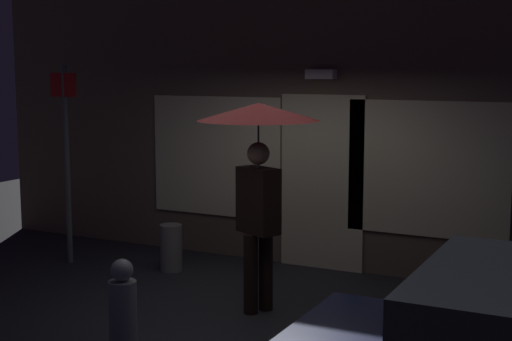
{
  "coord_description": "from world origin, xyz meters",
  "views": [
    {
      "loc": [
        3.45,
        -6.47,
        2.54
      ],
      "look_at": [
        0.03,
        0.29,
        1.49
      ],
      "focal_mm": 52.58,
      "sensor_mm": 36.0,
      "label": 1
    }
  ],
  "objects_px": {
    "sidewalk_bollard": "(171,248)",
    "fire_hydrant": "(123,307)",
    "street_sign_post": "(67,153)",
    "person_with_umbrella": "(258,145)"
  },
  "relations": [
    {
      "from": "sidewalk_bollard",
      "to": "fire_hydrant",
      "type": "relative_size",
      "value": 0.71
    },
    {
      "from": "street_sign_post",
      "to": "fire_hydrant",
      "type": "relative_size",
      "value": 3.08
    },
    {
      "from": "person_with_umbrella",
      "to": "street_sign_post",
      "type": "height_order",
      "value": "street_sign_post"
    },
    {
      "from": "sidewalk_bollard",
      "to": "street_sign_post",
      "type": "bearing_deg",
      "value": -169.71
    },
    {
      "from": "person_with_umbrella",
      "to": "sidewalk_bollard",
      "type": "bearing_deg",
      "value": 176.26
    },
    {
      "from": "person_with_umbrella",
      "to": "fire_hydrant",
      "type": "bearing_deg",
      "value": -88.38
    },
    {
      "from": "person_with_umbrella",
      "to": "street_sign_post",
      "type": "distance_m",
      "value": 3.17
    },
    {
      "from": "fire_hydrant",
      "to": "sidewalk_bollard",
      "type": "bearing_deg",
      "value": 113.72
    },
    {
      "from": "street_sign_post",
      "to": "sidewalk_bollard",
      "type": "distance_m",
      "value": 1.84
    },
    {
      "from": "sidewalk_bollard",
      "to": "fire_hydrant",
      "type": "distance_m",
      "value": 2.61
    }
  ]
}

